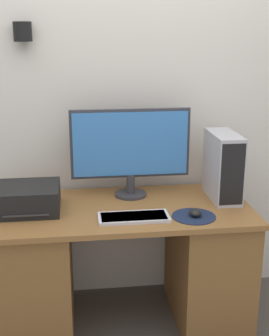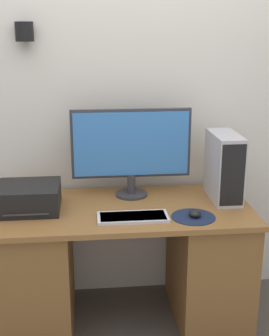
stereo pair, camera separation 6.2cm
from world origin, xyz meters
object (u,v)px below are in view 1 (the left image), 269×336
(computer_tower, at_px, (223,166))
(printer, at_px, (28,199))
(keyboard, at_px, (134,217))
(mouse, at_px, (195,213))
(monitor, at_px, (130,147))

(computer_tower, bearing_deg, printer, -176.98)
(keyboard, distance_m, printer, 0.60)
(mouse, bearing_deg, keyboard, 178.18)
(monitor, xyz_separation_m, mouse, (0.31, -0.38, -0.28))
(keyboard, height_order, mouse, mouse)
(monitor, bearing_deg, keyboard, -94.09)
(computer_tower, relative_size, printer, 1.14)
(keyboard, height_order, computer_tower, computer_tower)
(monitor, xyz_separation_m, computer_tower, (0.53, -0.11, -0.10))
(mouse, distance_m, printer, 0.92)
(mouse, height_order, computer_tower, computer_tower)
(computer_tower, bearing_deg, keyboard, -155.73)
(keyboard, bearing_deg, monitor, 85.91)
(keyboard, relative_size, printer, 1.10)
(computer_tower, bearing_deg, monitor, 167.99)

